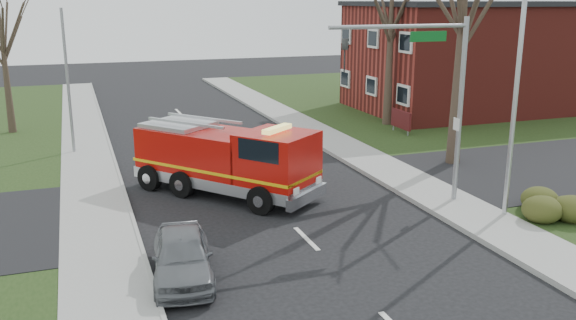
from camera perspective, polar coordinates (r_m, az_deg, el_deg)
name	(u,v)px	position (r m, az deg, el deg)	size (l,w,h in m)	color
ground	(306,239)	(19.53, 1.74, -7.39)	(120.00, 120.00, 0.00)	black
sidewalk_right	(471,214)	(22.38, 16.76, -4.90)	(2.40, 80.00, 0.15)	gray
sidewalk_left	(104,264)	(18.36, -16.86, -9.31)	(2.40, 80.00, 0.15)	gray
brick_building	(473,56)	(43.39, 16.93, 9.27)	(15.40, 10.40, 7.25)	maroon
health_center_sign	(401,120)	(34.57, 10.52, 3.73)	(0.12, 2.00, 1.40)	#481013
hedge_corner	(558,201)	(23.25, 23.91, -3.51)	(2.80, 2.00, 0.90)	#2D3412
bare_tree_far	(391,15)	(36.39, 9.64, 13.21)	(5.25, 5.25, 10.50)	#372A20
bare_tree_left	(1,34)	(37.04, -25.25, 10.63)	(4.50, 4.50, 9.00)	#372A20
traffic_signal_mast	(431,78)	(21.97, 13.25, 7.44)	(5.29, 0.18, 6.80)	gray
streetlight_pole	(515,88)	(21.53, 20.47, 6.34)	(1.48, 0.16, 8.40)	#B7BABF
utility_pole_far	(68,83)	(31.08, -19.90, 6.77)	(0.14, 0.14, 7.00)	gray
fire_engine	(227,161)	(23.59, -5.71, -0.11)	(6.50, 7.26, 2.95)	#A60D07
parked_car_maroon	(182,256)	(16.91, -9.88, -8.81)	(1.58, 3.93, 1.34)	slate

